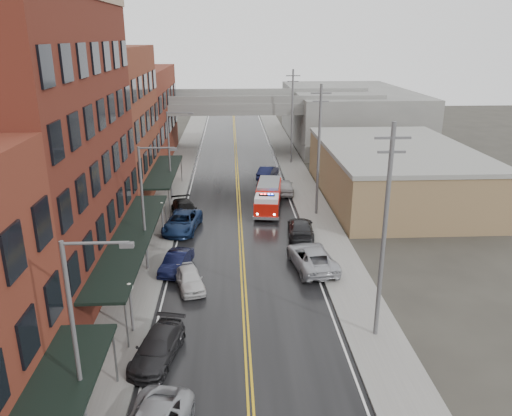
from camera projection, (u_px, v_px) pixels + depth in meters
name	position (u px, v px, depth m)	size (l,w,h in m)	color
road	(241.00, 236.00, 41.75)	(11.00, 160.00, 0.02)	black
sidewalk_left	(153.00, 237.00, 41.38)	(3.00, 160.00, 0.15)	slate
sidewalk_right	(327.00, 234.00, 42.09)	(3.00, 160.00, 0.15)	slate
curb_left	(173.00, 237.00, 41.46)	(0.30, 160.00, 0.15)	gray
curb_right	(308.00, 234.00, 42.01)	(0.30, 160.00, 0.15)	gray
brick_building_b	(32.00, 151.00, 31.56)	(9.00, 20.00, 18.00)	#521C15
brick_building_c	(101.00, 127.00, 48.57)	(9.00, 15.00, 15.00)	brown
brick_building_far	(135.00, 115.00, 65.57)	(9.00, 20.00, 12.00)	maroon
tan_building	(394.00, 174.00, 51.15)	(14.00, 22.00, 5.00)	#8C6D4B
right_far_block	(348.00, 115.00, 79.07)	(18.00, 30.00, 8.00)	slate
awning_1	(132.00, 237.00, 33.81)	(2.60, 18.00, 3.09)	black
awning_2	(164.00, 171.00, 50.33)	(2.60, 13.00, 3.09)	black
globe_lamp_1	(130.00, 296.00, 27.48)	(0.44, 0.44, 3.12)	#59595B
globe_lamp_2	(162.00, 212.00, 40.69)	(0.44, 0.44, 3.12)	#59595B
street_lamp_0	(81.00, 333.00, 18.98)	(2.64, 0.22, 9.00)	#59595B
street_lamp_1	(146.00, 202.00, 34.08)	(2.64, 0.22, 9.00)	#59595B
street_lamp_2	(172.00, 151.00, 49.18)	(2.64, 0.22, 9.00)	#59595B
utility_pole_0	(384.00, 231.00, 25.89)	(1.80, 0.24, 12.00)	#59595B
utility_pole_1	(319.00, 149.00, 44.76)	(1.80, 0.24, 12.00)	#59595B
utility_pole_2	(292.00, 115.00, 63.64)	(1.80, 0.24, 12.00)	#59595B
overpass	(235.00, 110.00, 70.00)	(40.00, 10.00, 7.50)	slate
fire_truck	(268.00, 197.00, 47.56)	(3.56, 7.26, 2.56)	#BC1208
parked_car_left_3	(158.00, 347.00, 25.71)	(1.94, 4.78, 1.39)	black
parked_car_left_4	(189.00, 278.00, 33.05)	(1.61, 4.01, 1.37)	silver
parked_car_left_5	(176.00, 262.00, 35.50)	(1.41, 4.04, 1.33)	black
parked_car_left_6	(182.00, 222.00, 42.79)	(2.60, 5.65, 1.57)	#15274F
parked_car_left_7	(185.00, 210.00, 45.80)	(2.09, 5.14, 1.49)	black
parked_car_right_0	(312.00, 257.00, 35.88)	(2.71, 5.87, 1.63)	#A8A9B0
parked_car_right_1	(301.00, 228.00, 41.57)	(2.08, 5.12, 1.49)	#232326
parked_car_right_2	(284.00, 186.00, 52.88)	(1.84, 4.57, 1.56)	#B4B4B4
parked_car_right_3	(268.00, 172.00, 58.48)	(1.61, 4.61, 1.52)	black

